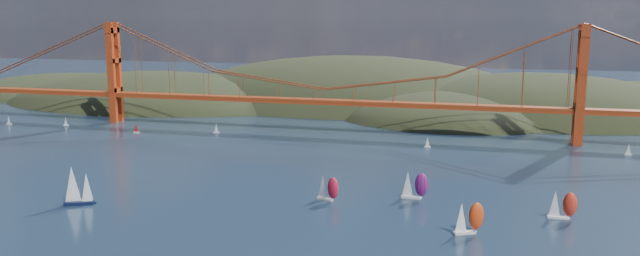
% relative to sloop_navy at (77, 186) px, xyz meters
% --- Properties ---
extents(headlands, '(725.00, 225.00, 96.00)m').
position_rel_sloop_navy_xyz_m(headlands, '(88.97, 238.30, -18.56)').
color(headlands, black).
rests_on(headlands, ground).
extents(bridge, '(552.00, 12.00, 55.00)m').
position_rel_sloop_navy_xyz_m(bridge, '(42.28, 140.01, 26.13)').
color(bridge, maroon).
rests_on(bridge, ground).
extents(sloop_navy, '(9.47, 7.33, 13.82)m').
position_rel_sloop_navy_xyz_m(sloop_navy, '(0.00, 0.00, 0.00)').
color(sloop_navy, black).
rests_on(sloop_navy, ground).
extents(racer_0, '(8.11, 5.43, 9.07)m').
position_rel_sloop_navy_xyz_m(racer_0, '(74.77, 24.97, -1.82)').
color(racer_0, silver).
rests_on(racer_0, ground).
extents(racer_1, '(8.72, 6.54, 9.84)m').
position_rel_sloop_navy_xyz_m(racer_1, '(119.49, 4.75, -1.45)').
color(racer_1, white).
rests_on(racer_1, ground).
extents(racer_2, '(8.01, 3.25, 9.23)m').
position_rel_sloop_navy_xyz_m(racer_2, '(145.52, 24.72, -1.74)').
color(racer_2, white).
rests_on(racer_2, ground).
extents(racer_rwb, '(8.58, 3.49, 9.88)m').
position_rel_sloop_navy_xyz_m(racer_rwb, '(101.43, 34.14, -1.43)').
color(racer_rwb, silver).
rests_on(racer_rwb, ground).
extents(distant_boat_0, '(3.00, 2.00, 4.70)m').
position_rel_sloop_navy_xyz_m(distant_boat_0, '(-128.52, 117.44, -3.69)').
color(distant_boat_0, silver).
rests_on(distant_boat_0, ground).
extents(distant_boat_1, '(3.00, 2.00, 4.70)m').
position_rel_sloop_navy_xyz_m(distant_boat_1, '(-95.56, 121.70, -3.69)').
color(distant_boat_1, silver).
rests_on(distant_boat_1, ground).
extents(distant_boat_2, '(3.00, 2.00, 4.70)m').
position_rel_sloop_navy_xyz_m(distant_boat_2, '(-47.90, 113.38, -3.69)').
color(distant_boat_2, silver).
rests_on(distant_boat_2, ground).
extents(distant_boat_3, '(3.00, 2.00, 4.70)m').
position_rel_sloop_navy_xyz_m(distant_boat_3, '(-8.49, 123.52, -3.69)').
color(distant_boat_3, silver).
rests_on(distant_boat_3, ground).
extents(distant_boat_4, '(3.00, 2.00, 4.70)m').
position_rel_sloop_navy_xyz_m(distant_boat_4, '(182.41, 121.91, -3.69)').
color(distant_boat_4, silver).
rests_on(distant_boat_4, ground).
extents(distant_boat_8, '(3.00, 2.00, 4.70)m').
position_rel_sloop_navy_xyz_m(distant_boat_8, '(98.20, 115.56, -3.69)').
color(distant_boat_8, silver).
rests_on(distant_boat_8, ground).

